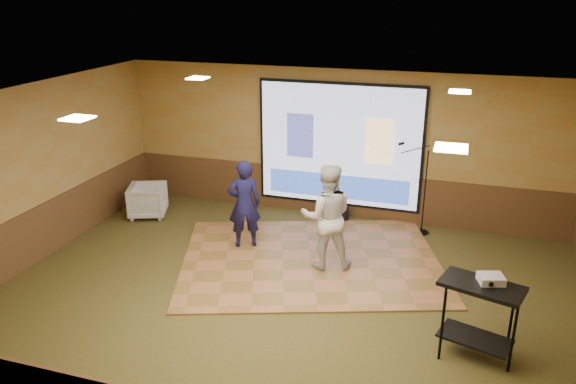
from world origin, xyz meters
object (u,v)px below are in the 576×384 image
(player_left, at_px, (244,204))
(player_right, at_px, (327,217))
(projector_screen, at_px, (339,147))
(dance_floor, at_px, (311,260))
(projector, at_px, (491,279))
(av_table, at_px, (479,305))
(mic_stand, at_px, (420,209))
(banquet_chair, at_px, (148,201))
(duffel_bag, at_px, (334,213))

(player_left, relative_size, player_right, 0.90)
(projector_screen, xyz_separation_m, player_left, (-1.26, -1.96, -0.64))
(dance_floor, xyz_separation_m, projector, (2.80, -1.85, 1.07))
(player_left, distance_m, projector, 4.57)
(projector_screen, height_order, av_table, projector_screen)
(projector, distance_m, mic_stand, 3.84)
(projector_screen, height_order, mic_stand, projector_screen)
(dance_floor, xyz_separation_m, mic_stand, (1.67, 1.78, 0.48))
(player_right, bearing_deg, mic_stand, -142.95)
(player_right, bearing_deg, dance_floor, -43.96)
(player_right, distance_m, banquet_chair, 4.22)
(projector_screen, bearing_deg, av_table, -56.16)
(dance_floor, bearing_deg, duffel_bag, 90.51)
(mic_stand, height_order, banquet_chair, mic_stand)
(projector_screen, distance_m, projector, 4.90)
(av_table, bearing_deg, mic_stand, 105.57)
(projector_screen, height_order, player_right, projector_screen)
(projector_screen, xyz_separation_m, dance_floor, (0.02, -2.14, -1.46))
(av_table, relative_size, duffel_bag, 2.18)
(projector, height_order, banquet_chair, projector)
(mic_stand, bearing_deg, banquet_chair, -158.69)
(player_left, height_order, duffel_bag, player_left)
(dance_floor, bearing_deg, player_right, -26.35)
(av_table, distance_m, banquet_chair, 7.05)
(player_right, height_order, banquet_chair, player_right)
(dance_floor, xyz_separation_m, av_table, (2.70, -1.92, 0.73))
(player_left, bearing_deg, duffel_bag, -154.22)
(projector, height_order, mic_stand, mic_stand)
(player_right, bearing_deg, projector_screen, -99.49)
(player_right, bearing_deg, player_left, -29.47)
(projector_screen, xyz_separation_m, banquet_chair, (-3.71, -1.19, -1.14))
(projector_screen, xyz_separation_m, projector, (2.82, -3.99, -0.38))
(dance_floor, bearing_deg, projector_screen, 90.56)
(av_table, xyz_separation_m, mic_stand, (-1.03, 3.70, -0.25))
(player_left, relative_size, duffel_bag, 3.37)
(dance_floor, height_order, duffel_bag, duffel_bag)
(dance_floor, height_order, av_table, av_table)
(dance_floor, bearing_deg, av_table, -35.45)
(duffel_bag, bearing_deg, player_left, -126.77)
(player_left, bearing_deg, av_table, 124.70)
(projector, bearing_deg, player_left, 136.46)
(projector_screen, height_order, banquet_chair, projector_screen)
(player_left, xyz_separation_m, banquet_chair, (-2.44, 0.76, -0.50))
(duffel_bag, bearing_deg, banquet_chair, -165.89)
(dance_floor, height_order, player_right, player_right)
(av_table, relative_size, projector, 3.47)
(projector, relative_size, banquet_chair, 0.41)
(projector_screen, xyz_separation_m, av_table, (2.72, -4.06, -0.73))
(av_table, bearing_deg, projector, 38.02)
(dance_floor, relative_size, player_right, 2.45)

